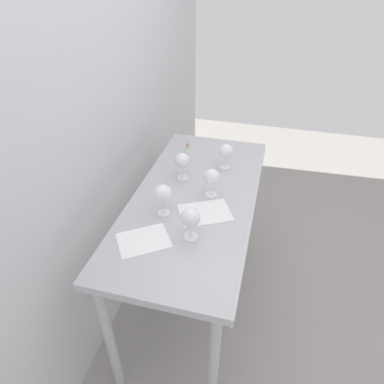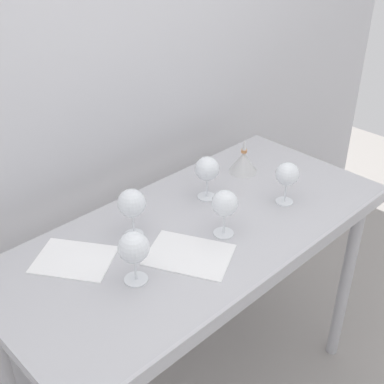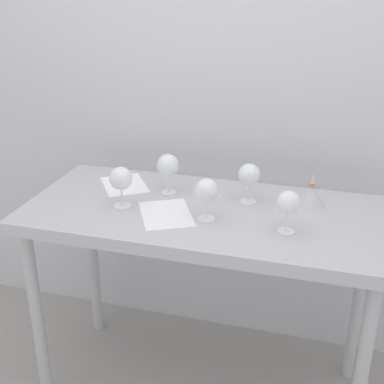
% 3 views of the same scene
% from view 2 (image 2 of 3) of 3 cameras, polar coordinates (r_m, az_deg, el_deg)
% --- Properties ---
extents(back_wall, '(3.80, 0.04, 2.60)m').
position_cam_2_polar(back_wall, '(1.86, -10.31, 12.71)').
color(back_wall, silver).
rests_on(back_wall, ground_plane).
extents(steel_counter, '(1.40, 0.65, 0.90)m').
position_cam_2_polar(steel_counter, '(1.76, 0.69, -6.75)').
color(steel_counter, '#B6B6BB').
rests_on(steel_counter, ground_plane).
extents(wine_glass_near_center, '(0.09, 0.09, 0.16)m').
position_cam_2_polar(wine_glass_near_center, '(1.61, 3.68, -1.43)').
color(wine_glass_near_center, white).
rests_on(wine_glass_near_center, steel_counter).
extents(wine_glass_far_left, '(0.09, 0.09, 0.17)m').
position_cam_2_polar(wine_glass_far_left, '(1.60, -6.78, -1.37)').
color(wine_glass_far_left, white).
rests_on(wine_glass_far_left, steel_counter).
extents(wine_glass_far_right, '(0.09, 0.09, 0.16)m').
position_cam_2_polar(wine_glass_far_right, '(1.80, 1.71, 2.51)').
color(wine_glass_far_right, white).
rests_on(wine_glass_far_right, steel_counter).
extents(wine_glass_near_left, '(0.09, 0.09, 0.16)m').
position_cam_2_polar(wine_glass_near_left, '(1.43, -6.56, -6.35)').
color(wine_glass_near_left, white).
rests_on(wine_glass_near_left, steel_counter).
extents(wine_glass_near_right, '(0.08, 0.08, 0.16)m').
position_cam_2_polar(wine_glass_near_right, '(1.80, 10.65, 1.89)').
color(wine_glass_near_right, white).
rests_on(wine_glass_near_right, steel_counter).
extents(tasting_sheet_upper, '(0.27, 0.29, 0.00)m').
position_cam_2_polar(tasting_sheet_upper, '(1.60, -13.10, -7.37)').
color(tasting_sheet_upper, white).
rests_on(tasting_sheet_upper, steel_counter).
extents(tasting_sheet_lower, '(0.28, 0.31, 0.00)m').
position_cam_2_polar(tasting_sheet_lower, '(1.58, -0.31, -7.05)').
color(tasting_sheet_lower, white).
rests_on(tasting_sheet_lower, steel_counter).
extents(decanter_funnel, '(0.11, 0.11, 0.14)m').
position_cam_2_polar(decanter_funnel, '(2.01, 5.79, 3.42)').
color(decanter_funnel, silver).
rests_on(decanter_funnel, steel_counter).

